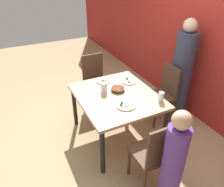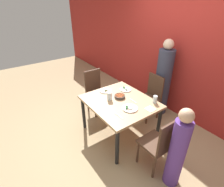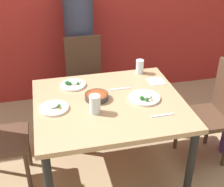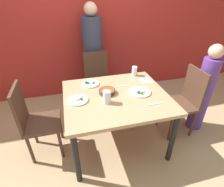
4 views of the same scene
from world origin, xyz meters
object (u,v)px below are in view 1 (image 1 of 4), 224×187
chair_child_spot (155,153)px  plate_rice_adult (125,105)px  person_child (172,166)px  glass_water_tall (104,88)px  bowl_curry (118,89)px  chair_adult_spot (163,92)px  person_adult (181,74)px

chair_child_spot → plate_rice_adult: 0.69m
person_child → plate_rice_adult: size_ratio=4.85×
chair_child_spot → glass_water_tall: bearing=-84.3°
bowl_curry → chair_child_spot: bearing=-4.6°
plate_rice_adult → bowl_curry: bearing=166.8°
chair_adult_spot → person_adult: (-0.00, 0.33, 0.24)m
person_adult → plate_rice_adult: size_ratio=6.35×
chair_adult_spot → chair_child_spot: (1.00, -0.87, 0.00)m
person_child → plate_rice_adult: person_child is taller
plate_rice_adult → glass_water_tall: (-0.42, -0.10, 0.06)m
person_adult → person_child: person_adult is taller
bowl_curry → plate_rice_adult: plate_rice_adult is taller
chair_adult_spot → glass_water_tall: bearing=-94.3°
person_child → glass_water_tall: size_ratio=8.54×
glass_water_tall → chair_child_spot: bearing=5.7°
bowl_curry → person_adult: bearing=88.7°
chair_child_spot → plate_rice_adult: (-0.65, -0.01, 0.23)m
person_adult → bowl_curry: (-0.03, -1.12, 0.00)m
chair_child_spot → bowl_curry: 1.05m
person_adult → glass_water_tall: (-0.07, -1.31, 0.05)m
bowl_curry → glass_water_tall: size_ratio=1.32×
chair_child_spot → person_adult: person_adult is taller
chair_adult_spot → person_child: size_ratio=0.76×
chair_adult_spot → person_child: bearing=-34.5°
chair_adult_spot → chair_child_spot: size_ratio=1.00×
person_adult → glass_water_tall: person_adult is taller
person_adult → plate_rice_adult: bearing=-73.9°
plate_rice_adult → person_adult: bearing=106.1°
bowl_curry → glass_water_tall: (-0.05, -0.19, 0.05)m
chair_adult_spot → person_adult: size_ratio=0.58×
chair_child_spot → glass_water_tall: size_ratio=6.49×
chair_child_spot → glass_water_tall: (-1.07, -0.11, 0.29)m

